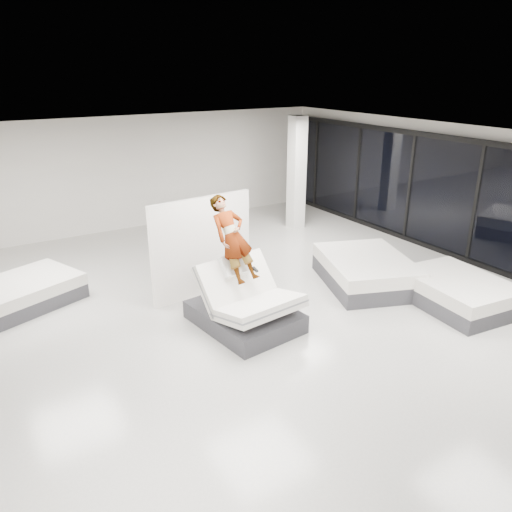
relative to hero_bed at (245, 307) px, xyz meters
name	(u,v)px	position (x,y,z in m)	size (l,w,h in m)	color
room	(262,242)	(0.30, -0.08, 1.22)	(14.00, 14.04, 3.20)	#BBB8B0
hero_bed	(245,307)	(0.00, 0.00, 0.00)	(1.67, 2.08, 1.30)	#35353A
person	(234,257)	(-0.04, 0.34, 0.87)	(0.60, 0.39, 1.64)	slate
remote	(255,269)	(0.22, 0.02, 0.68)	(0.05, 0.14, 0.03)	black
divider_panel	(202,247)	(-0.04, 1.65, 0.65)	(2.27, 0.10, 2.06)	white
flat_bed_right_far	(366,271)	(3.17, 0.24, -0.07)	(2.38, 2.71, 0.62)	#35353A
flat_bed_right_near	(457,292)	(4.00, -1.46, -0.10)	(1.75, 2.21, 0.57)	#35353A
flat_bed_left_far	(26,292)	(-3.26, 3.08, -0.12)	(2.28, 2.02, 0.52)	#35353A
column	(297,173)	(4.30, 4.42, 1.22)	(0.40, 0.40, 3.20)	silver
storefront_glazing	(476,204)	(6.20, -0.08, 1.07)	(0.12, 13.40, 2.92)	black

